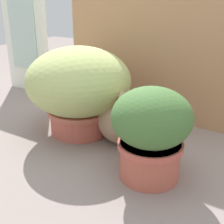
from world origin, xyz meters
TOP-DOWN VIEW (x-y plane):
  - ground_plane at (0.00, 0.00)m, footprint 6.00×6.00m
  - cardboard_backdrop at (0.10, 0.50)m, footprint 1.28×0.03m
  - window_panel_white at (-1.00, 0.51)m, footprint 0.39×0.05m
  - grass_planter at (-0.22, 0.11)m, footprint 0.53×0.53m
  - leafy_planter at (0.28, -0.08)m, footprint 0.31×0.31m
  - cat at (0.02, 0.11)m, footprint 0.34×0.29m
  - mushroom_ornament_pink at (-0.22, 0.02)m, footprint 0.07×0.07m

SIDE VIEW (x-z plane):
  - ground_plane at x=0.00m, z-range 0.00..0.00m
  - mushroom_ornament_pink at x=-0.22m, z-range 0.03..0.16m
  - cat at x=0.02m, z-range -0.04..0.28m
  - leafy_planter at x=0.28m, z-range 0.02..0.39m
  - grass_planter at x=-0.22m, z-range 0.02..0.47m
  - window_panel_white at x=-1.00m, z-range 0.00..0.76m
  - cardboard_backdrop at x=0.10m, z-range 0.00..0.77m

